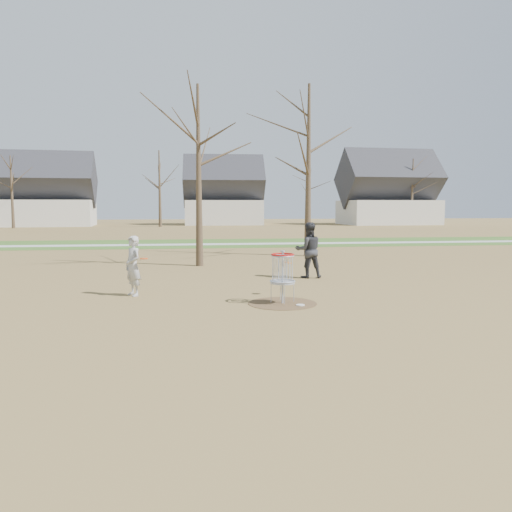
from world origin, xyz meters
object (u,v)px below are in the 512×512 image
Objects in this scene: player_throwing at (309,250)px; disc_golf_basket at (283,269)px; player_standing at (133,266)px; disc_grounded at (300,305)px.

player_throwing reaches higher than disc_golf_basket.
player_standing is 6.38m from player_throwing.
player_standing is 1.26× the size of disc_golf_basket.
player_standing is at bearing 155.37° from disc_grounded.
disc_grounded is at bearing 31.62° from player_standing.
player_standing is at bearing 157.46° from disc_golf_basket.
player_throwing is (5.72, 2.81, 0.13)m from player_standing.
player_standing is at bearing 25.76° from player_throwing.
disc_golf_basket is (3.97, -1.65, 0.07)m from player_standing.
player_throwing is 4.79m from disc_golf_basket.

